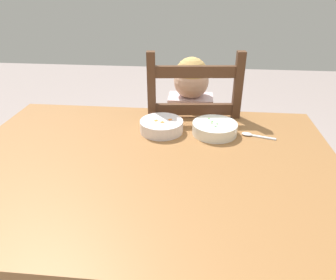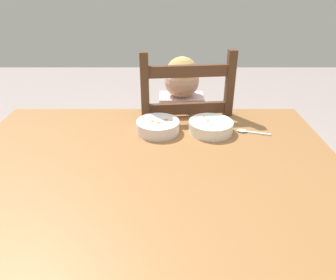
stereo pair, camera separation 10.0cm
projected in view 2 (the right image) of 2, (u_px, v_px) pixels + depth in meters
dining_table at (150, 184)px, 1.15m from camera, size 1.36×0.98×0.73m
dining_chair at (181, 149)px, 1.69m from camera, size 0.46×0.46×1.02m
child_figure at (181, 122)px, 1.62m from camera, size 0.32×0.31×0.96m
bowl_of_peas at (210, 126)px, 1.30m from camera, size 0.18×0.18×0.05m
bowl_of_carrots at (157, 126)px, 1.30m from camera, size 0.18×0.18×0.05m
spoon at (247, 131)px, 1.31m from camera, size 0.14×0.06×0.01m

